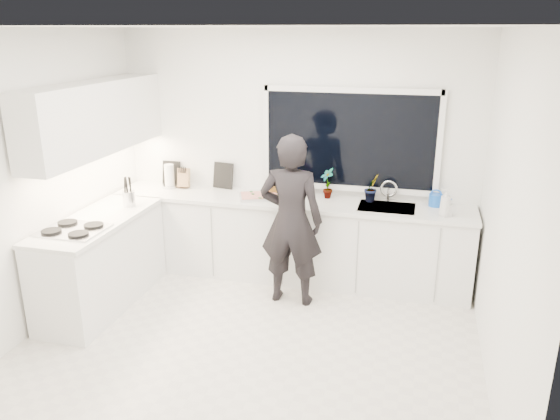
# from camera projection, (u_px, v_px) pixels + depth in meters

# --- Properties ---
(floor) EXTENTS (4.00, 3.50, 0.02)m
(floor) POSITION_uv_depth(u_px,v_px,m) (250.00, 344.00, 4.90)
(floor) COLOR beige
(floor) RESTS_ON ground
(wall_back) EXTENTS (4.00, 0.02, 2.70)m
(wall_back) POSITION_uv_depth(u_px,v_px,m) (296.00, 155.00, 6.09)
(wall_back) COLOR white
(wall_back) RESTS_ON ground
(wall_left) EXTENTS (0.02, 3.50, 2.70)m
(wall_left) POSITION_uv_depth(u_px,v_px,m) (37.00, 183.00, 4.96)
(wall_left) COLOR white
(wall_left) RESTS_ON ground
(wall_right) EXTENTS (0.02, 3.50, 2.70)m
(wall_right) POSITION_uv_depth(u_px,v_px,m) (508.00, 221.00, 3.99)
(wall_right) COLOR white
(wall_right) RESTS_ON ground
(ceiling) EXTENTS (4.00, 3.50, 0.02)m
(ceiling) POSITION_uv_depth(u_px,v_px,m) (243.00, 25.00, 4.04)
(ceiling) COLOR white
(ceiling) RESTS_ON wall_back
(window) EXTENTS (1.80, 0.02, 1.00)m
(window) POSITION_uv_depth(u_px,v_px,m) (350.00, 140.00, 5.85)
(window) COLOR black
(window) RESTS_ON wall_back
(base_cabinets_back) EXTENTS (3.92, 0.58, 0.88)m
(base_cabinets_back) POSITION_uv_depth(u_px,v_px,m) (289.00, 240.00, 6.09)
(base_cabinets_back) COLOR white
(base_cabinets_back) RESTS_ON floor
(base_cabinets_left) EXTENTS (0.58, 1.60, 0.88)m
(base_cabinets_left) POSITION_uv_depth(u_px,v_px,m) (102.00, 264.00, 5.48)
(base_cabinets_left) COLOR white
(base_cabinets_left) RESTS_ON floor
(countertop_back) EXTENTS (3.94, 0.62, 0.04)m
(countertop_back) POSITION_uv_depth(u_px,v_px,m) (289.00, 201.00, 5.94)
(countertop_back) COLOR silver
(countertop_back) RESTS_ON base_cabinets_back
(countertop_left) EXTENTS (0.62, 1.60, 0.04)m
(countertop_left) POSITION_uv_depth(u_px,v_px,m) (97.00, 221.00, 5.34)
(countertop_left) COLOR silver
(countertop_left) RESTS_ON base_cabinets_left
(upper_cabinets) EXTENTS (0.34, 2.10, 0.70)m
(upper_cabinets) POSITION_uv_depth(u_px,v_px,m) (96.00, 118.00, 5.39)
(upper_cabinets) COLOR white
(upper_cabinets) RESTS_ON wall_left
(sink) EXTENTS (0.58, 0.42, 0.14)m
(sink) POSITION_uv_depth(u_px,v_px,m) (386.00, 211.00, 5.70)
(sink) COLOR silver
(sink) RESTS_ON countertop_back
(faucet) EXTENTS (0.03, 0.03, 0.22)m
(faucet) POSITION_uv_depth(u_px,v_px,m) (389.00, 192.00, 5.83)
(faucet) COLOR silver
(faucet) RESTS_ON countertop_back
(stovetop) EXTENTS (0.56, 0.48, 0.03)m
(stovetop) POSITION_uv_depth(u_px,v_px,m) (73.00, 229.00, 5.01)
(stovetop) COLOR black
(stovetop) RESTS_ON countertop_left
(person) EXTENTS (0.64, 0.42, 1.75)m
(person) POSITION_uv_depth(u_px,v_px,m) (291.00, 221.00, 5.41)
(person) COLOR black
(person) RESTS_ON floor
(pizza_tray) EXTENTS (0.51, 0.45, 0.03)m
(pizza_tray) POSITION_uv_depth(u_px,v_px,m) (259.00, 196.00, 5.99)
(pizza_tray) COLOR #B8B7BC
(pizza_tray) RESTS_ON countertop_back
(pizza) EXTENTS (0.46, 0.40, 0.01)m
(pizza) POSITION_uv_depth(u_px,v_px,m) (259.00, 195.00, 5.98)
(pizza) COLOR #B41820
(pizza) RESTS_ON pizza_tray
(watering_can) EXTENTS (0.14, 0.14, 0.13)m
(watering_can) POSITION_uv_depth(u_px,v_px,m) (436.00, 200.00, 5.69)
(watering_can) COLOR blue
(watering_can) RESTS_ON countertop_back
(paper_towel_roll) EXTENTS (0.15, 0.15, 0.26)m
(paper_towel_roll) POSITION_uv_depth(u_px,v_px,m) (169.00, 177.00, 6.34)
(paper_towel_roll) COLOR silver
(paper_towel_roll) RESTS_ON countertop_back
(knife_block) EXTENTS (0.15, 0.12, 0.22)m
(knife_block) POSITION_uv_depth(u_px,v_px,m) (184.00, 178.00, 6.35)
(knife_block) COLOR olive
(knife_block) RESTS_ON countertop_back
(utensil_crock) EXTENTS (0.14, 0.14, 0.16)m
(utensil_crock) POSITION_uv_depth(u_px,v_px,m) (129.00, 199.00, 5.69)
(utensil_crock) COLOR silver
(utensil_crock) RESTS_ON countertop_left
(picture_frame_large) EXTENTS (0.22, 0.02, 0.28)m
(picture_frame_large) POSITION_uv_depth(u_px,v_px,m) (171.00, 173.00, 6.48)
(picture_frame_large) COLOR black
(picture_frame_large) RESTS_ON countertop_back
(picture_frame_small) EXTENTS (0.25, 0.06, 0.30)m
(picture_frame_small) POSITION_uv_depth(u_px,v_px,m) (223.00, 175.00, 6.32)
(picture_frame_small) COLOR black
(picture_frame_small) RESTS_ON countertop_back
(herb_plants) EXTENTS (1.32, 0.31, 0.33)m
(herb_plants) POSITION_uv_depth(u_px,v_px,m) (309.00, 183.00, 5.99)
(herb_plants) COLOR #26662D
(herb_plants) RESTS_ON countertop_back
(soap_bottles) EXTENTS (0.13, 0.11, 0.28)m
(soap_bottles) POSITION_uv_depth(u_px,v_px,m) (446.00, 204.00, 5.37)
(soap_bottles) COLOR #D8BF66
(soap_bottles) RESTS_ON countertop_back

